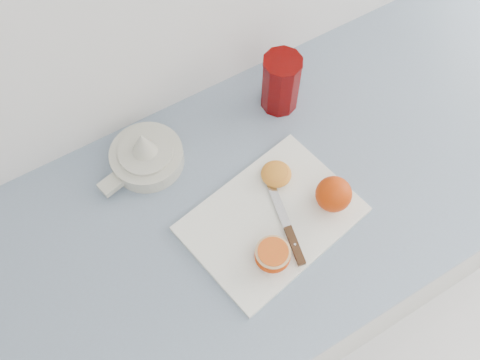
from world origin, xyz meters
The scene contains 8 objects.
counter centered at (0.24, 1.70, 0.45)m, with size 2.42×0.64×0.89m.
cutting_board centered at (0.15, 1.64, 0.90)m, with size 0.33×0.24×0.01m, color white.
whole_orange centered at (0.27, 1.61, 0.94)m, with size 0.07×0.07×0.07m.
half_orange centered at (0.11, 1.57, 0.92)m, with size 0.07×0.07×0.04m.
squeezed_shell centered at (0.21, 1.72, 0.92)m, with size 0.06×0.06×0.03m.
paring_knife centered at (0.16, 1.58, 0.91)m, with size 0.06×0.19×0.01m.
citrus_juicer centered at (0.00, 1.89, 0.92)m, with size 0.20×0.15×0.10m.
red_tumbler centered at (0.32, 1.88, 0.96)m, with size 0.09×0.09×0.14m.
Camera 1 is at (-0.13, 1.30, 1.87)m, focal length 40.00 mm.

